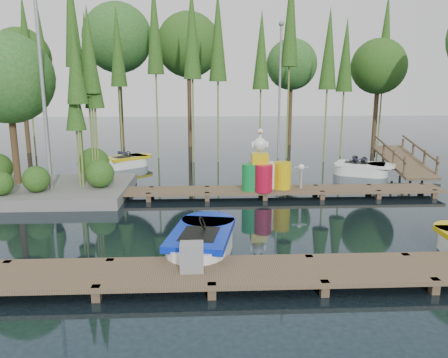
{
  "coord_description": "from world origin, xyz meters",
  "views": [
    {
      "loc": [
        -0.13,
        -12.72,
        3.94
      ],
      "look_at": [
        0.5,
        0.5,
        1.1
      ],
      "focal_mm": 35.0,
      "sensor_mm": 36.0,
      "label": 1
    }
  ],
  "objects_px": {
    "boat_yellow_far": "(127,162)",
    "utility_cabinet": "(192,257)",
    "island": "(29,107)",
    "boat_blue": "(202,243)",
    "yellow_barrel": "(282,175)",
    "drum_cluster": "(260,172)"
  },
  "relations": [
    {
      "from": "boat_yellow_far",
      "to": "utility_cabinet",
      "type": "relative_size",
      "value": 4.69
    },
    {
      "from": "island",
      "to": "boat_blue",
      "type": "relative_size",
      "value": 2.14
    },
    {
      "from": "yellow_barrel",
      "to": "island",
      "type": "bearing_deg",
      "value": 174.97
    },
    {
      "from": "boat_blue",
      "to": "drum_cluster",
      "type": "bearing_deg",
      "value": 79.09
    },
    {
      "from": "boat_yellow_far",
      "to": "utility_cabinet",
      "type": "bearing_deg",
      "value": -95.57
    },
    {
      "from": "boat_blue",
      "to": "yellow_barrel",
      "type": "relative_size",
      "value": 3.27
    },
    {
      "from": "utility_cabinet",
      "to": "boat_blue",
      "type": "bearing_deg",
      "value": 82.86
    },
    {
      "from": "island",
      "to": "drum_cluster",
      "type": "xyz_separation_m",
      "value": [
        8.18,
        -0.95,
        -2.24
      ]
    },
    {
      "from": "boat_yellow_far",
      "to": "utility_cabinet",
      "type": "height_order",
      "value": "boat_yellow_far"
    },
    {
      "from": "drum_cluster",
      "to": "island",
      "type": "bearing_deg",
      "value": 173.39
    },
    {
      "from": "boat_yellow_far",
      "to": "yellow_barrel",
      "type": "xyz_separation_m",
      "value": [
        6.58,
        -6.19,
        0.51
      ]
    },
    {
      "from": "island",
      "to": "boat_blue",
      "type": "distance_m",
      "value": 9.2
    },
    {
      "from": "boat_blue",
      "to": "yellow_barrel",
      "type": "xyz_separation_m",
      "value": [
        2.88,
        5.45,
        0.49
      ]
    },
    {
      "from": "boat_yellow_far",
      "to": "boat_blue",
      "type": "bearing_deg",
      "value": -92.83
    },
    {
      "from": "utility_cabinet",
      "to": "drum_cluster",
      "type": "relative_size",
      "value": 0.26
    },
    {
      "from": "yellow_barrel",
      "to": "drum_cluster",
      "type": "xyz_separation_m",
      "value": [
        -0.81,
        -0.16,
        0.16
      ]
    },
    {
      "from": "island",
      "to": "yellow_barrel",
      "type": "relative_size",
      "value": 7.0
    },
    {
      "from": "utility_cabinet",
      "to": "yellow_barrel",
      "type": "bearing_deg",
      "value": 66.3
    },
    {
      "from": "boat_blue",
      "to": "yellow_barrel",
      "type": "bearing_deg",
      "value": 72.63
    },
    {
      "from": "island",
      "to": "drum_cluster",
      "type": "relative_size",
      "value": 3.1
    },
    {
      "from": "boat_blue",
      "to": "utility_cabinet",
      "type": "height_order",
      "value": "boat_blue"
    },
    {
      "from": "yellow_barrel",
      "to": "boat_blue",
      "type": "bearing_deg",
      "value": -117.84
    }
  ]
}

